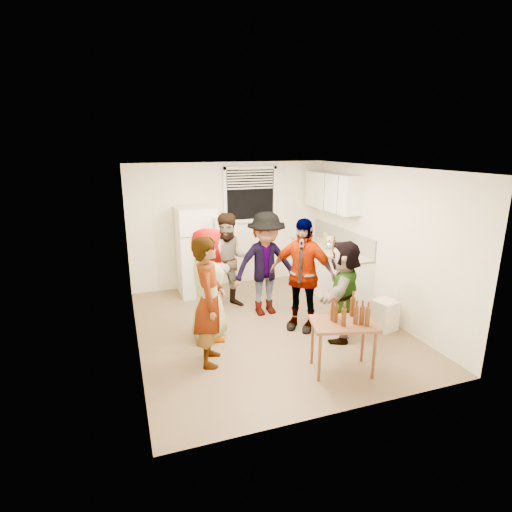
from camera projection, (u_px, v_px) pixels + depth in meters
name	position (u px, v px, depth m)	size (l,w,h in m)	color
room	(268.00, 327.00, 6.42)	(4.00, 4.50, 2.50)	white
window	(250.00, 195.00, 8.07)	(1.12, 0.10, 1.06)	white
refrigerator	(197.00, 251.00, 7.66)	(0.70, 0.70, 1.70)	white
counter_lower	(327.00, 270.00, 7.88)	(0.60, 2.20, 0.86)	white
countertop	(329.00, 248.00, 7.76)	(0.64, 2.22, 0.04)	beige
backsplash	(342.00, 237.00, 7.80)	(0.03, 2.20, 0.36)	beige
upper_cabinets	(332.00, 192.00, 7.70)	(0.34, 1.60, 0.70)	white
kettle	(329.00, 249.00, 7.64)	(0.23, 0.19, 0.19)	silver
paper_towel	(329.00, 248.00, 7.69)	(0.11, 0.11, 0.24)	white
wine_bottle	(308.00, 237.00, 8.67)	(0.07, 0.07, 0.28)	black
beer_bottle_counter	(334.00, 252.00, 7.39)	(0.06, 0.06, 0.23)	#47230C
blue_cup	(342.00, 259.00, 6.95)	(0.08, 0.08, 0.11)	#1234C6
picture_frame	(326.00, 237.00, 8.26)	(0.02, 0.20, 0.17)	#E8DD48
trash_bin	(385.00, 314.00, 6.28)	(0.32, 0.32, 0.47)	white
serving_table	(341.00, 371.00, 5.17)	(0.81, 0.54, 0.68)	brown
beer_bottle_table	(352.00, 316.00, 5.18)	(0.06, 0.06, 0.25)	#47230C
red_cup	(333.00, 317.00, 5.13)	(0.09, 0.09, 0.12)	red
guest_grey	(210.00, 337.00, 6.07)	(0.83, 1.69, 0.54)	#9C9C9C
guest_stripe	(211.00, 361.00, 5.39)	(0.63, 1.73, 0.41)	#141933
guest_back_left	(231.00, 306.00, 7.23)	(0.83, 1.70, 0.65)	brown
guest_back_right	(266.00, 313.00, 6.94)	(1.15, 1.77, 0.66)	#3F4044
guest_black	(300.00, 327.00, 6.39)	(1.04, 1.78, 0.43)	black
guest_orange	(340.00, 337.00, 6.07)	(1.41, 1.52, 0.45)	#BB8042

